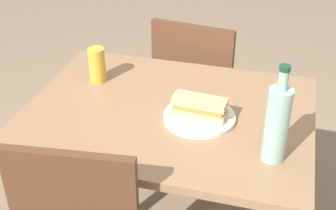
% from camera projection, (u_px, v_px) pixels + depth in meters
% --- Properties ---
extents(dining_table, '(1.01, 0.77, 0.74)m').
position_uv_depth(dining_table, '(168.00, 139.00, 1.71)').
color(dining_table, '#997251').
rests_on(dining_table, ground).
extents(chair_far, '(0.45, 0.45, 0.87)m').
position_uv_depth(chair_far, '(198.00, 90.00, 2.25)').
color(chair_far, brown).
rests_on(chair_far, ground).
extents(plate_near, '(0.25, 0.25, 0.01)m').
position_uv_depth(plate_near, '(199.00, 117.00, 1.59)').
color(plate_near, silver).
rests_on(plate_near, dining_table).
extents(baguette_sandwich_near, '(0.19, 0.08, 0.07)m').
position_uv_depth(baguette_sandwich_near, '(200.00, 107.00, 1.57)').
color(baguette_sandwich_near, '#DBB77A').
rests_on(baguette_sandwich_near, plate_near).
extents(knife_near, '(0.18, 0.04, 0.01)m').
position_uv_depth(knife_near, '(201.00, 106.00, 1.64)').
color(knife_near, silver).
rests_on(knife_near, plate_near).
extents(water_bottle, '(0.07, 0.07, 0.31)m').
position_uv_depth(water_bottle, '(277.00, 123.00, 1.34)').
color(water_bottle, '#99C6B7').
rests_on(water_bottle, dining_table).
extents(beer_glass, '(0.07, 0.07, 0.14)m').
position_uv_depth(beer_glass, '(97.00, 65.00, 1.80)').
color(beer_glass, gold).
rests_on(beer_glass, dining_table).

